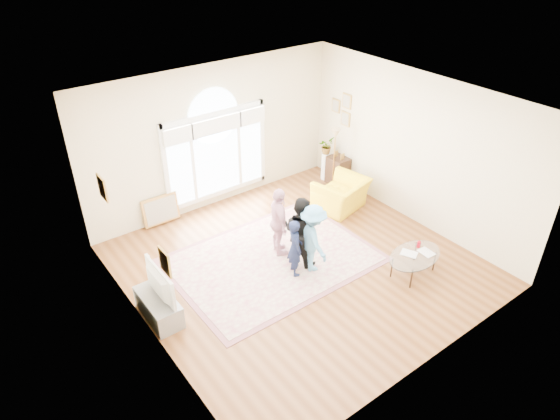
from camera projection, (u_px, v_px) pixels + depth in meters
ground at (299, 265)px, 9.56m from camera, size 6.00×6.00×0.00m
room_shell at (219, 141)px, 10.67m from camera, size 6.00×6.00×6.00m
area_rug at (273, 260)px, 9.68m from camera, size 3.60×2.60×0.02m
rug_border at (273, 260)px, 9.68m from camera, size 3.80×2.80×0.01m
tv_console at (159, 307)px, 8.25m from camera, size 0.45×1.00×0.42m
television at (155, 284)px, 8.00m from camera, size 0.16×0.97×0.56m
coffee_table at (415, 256)px, 9.13m from camera, size 1.24×0.87×0.54m
armchair at (341, 194)px, 11.15m from camera, size 1.28×1.18×0.71m
side_cabinet at (338, 171)px, 12.14m from camera, size 0.40×0.50×0.70m
floor_lamp at (335, 138)px, 11.51m from camera, size 0.28×0.28×1.51m
plant_pedestal at (325, 166)px, 12.36m from camera, size 0.20×0.20×0.70m
potted_plant at (326, 146)px, 12.07m from camera, size 0.46×0.44×0.40m
leaning_picture at (163, 223)px, 10.79m from camera, size 0.80×0.14×0.62m
child_navy at (295, 247)px, 9.04m from camera, size 0.39×0.48×1.14m
child_black at (300, 231)px, 9.27m from camera, size 0.73×0.82×1.39m
child_pink at (279, 222)px, 9.49m from camera, size 0.62×0.90×1.42m
child_blue at (313, 238)px, 9.10m from camera, size 0.68×0.96×1.35m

